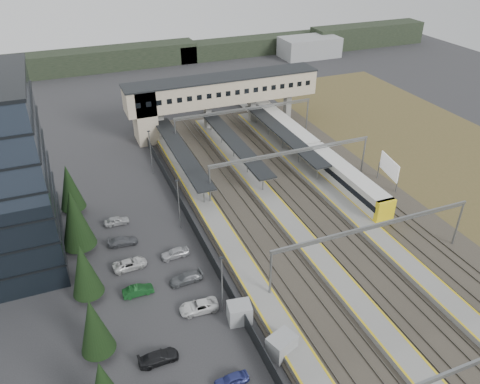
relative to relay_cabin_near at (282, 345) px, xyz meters
name	(u,v)px	position (x,y,z in m)	size (l,w,h in m)	color
ground	(258,255)	(4.33, 15.87, -1.19)	(220.00, 220.00, 0.00)	#2B2B2D
conifer_row	(87,289)	(-17.67, 12.01, 3.64)	(4.42, 49.82, 9.50)	black
car_park	(176,326)	(-9.43, 7.28, -0.59)	(10.58, 44.14, 1.29)	silver
lampposts	(197,237)	(-3.67, 17.12, 3.14)	(0.50, 53.25, 8.07)	gray
fence	(200,239)	(-2.17, 20.87, -0.19)	(0.08, 90.00, 2.00)	#26282B
relay_cabin_near	(282,345)	(0.00, 0.00, 0.00)	(3.41, 2.95, 2.39)	gray
relay_cabin_far	(240,313)	(-2.35, 5.90, 0.00)	(2.91, 2.55, 2.38)	gray
rail_corridor	(302,219)	(13.66, 20.87, -0.90)	(34.00, 90.00, 0.92)	#39332B
canopies	(234,142)	(11.33, 42.87, 2.73)	(23.10, 30.00, 3.28)	black
footbridge	(210,94)	(12.03, 57.87, 6.74)	(40.40, 6.40, 11.20)	tan
gantries	(328,189)	(16.33, 18.87, 4.80)	(28.40, 62.28, 7.17)	gray
train	(287,131)	(24.33, 46.85, 0.99)	(3.05, 63.76, 3.84)	silver
billboard	(389,168)	(31.90, 24.79, 2.24)	(1.21, 5.95, 5.11)	gray
treeline_far	(208,51)	(28.14, 108.15, 1.76)	(170.00, 19.00, 7.00)	black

